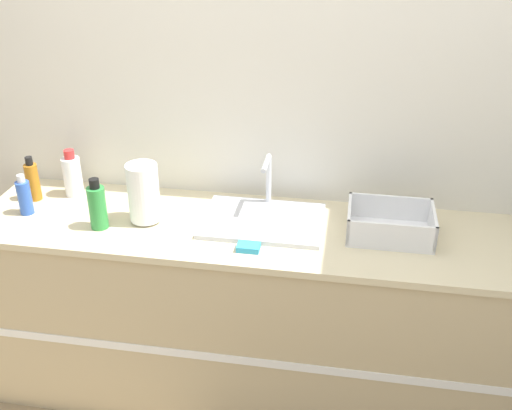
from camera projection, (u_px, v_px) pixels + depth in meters
The scene contains 10 objects.
wall_back at pixel (267, 116), 2.61m from camera, with size 4.78×0.06×2.60m.
counter_cabinet at pixel (254, 314), 2.73m from camera, with size 2.41×0.60×0.92m.
sink at pixel (263, 218), 2.54m from camera, with size 0.51×0.36×0.25m.
paper_towel_roll at pixel (144, 193), 2.50m from camera, with size 0.13×0.13×0.26m.
dish_rack at pixel (390, 226), 2.43m from camera, with size 0.35×0.25×0.12m.
bottle_blue at pixel (25, 197), 2.58m from camera, with size 0.06×0.06×0.18m.
bottle_white_spray at pixel (72, 175), 2.73m from camera, with size 0.08×0.08×0.22m.
bottle_green at pixel (97, 206), 2.46m from camera, with size 0.07×0.07×0.22m.
bottle_amber at pixel (33, 181), 2.69m from camera, with size 0.06×0.06×0.21m.
sponge at pixel (248, 247), 2.35m from camera, with size 0.09×0.06×0.02m.
Camera 1 is at (0.37, -1.85, 2.19)m, focal length 42.00 mm.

